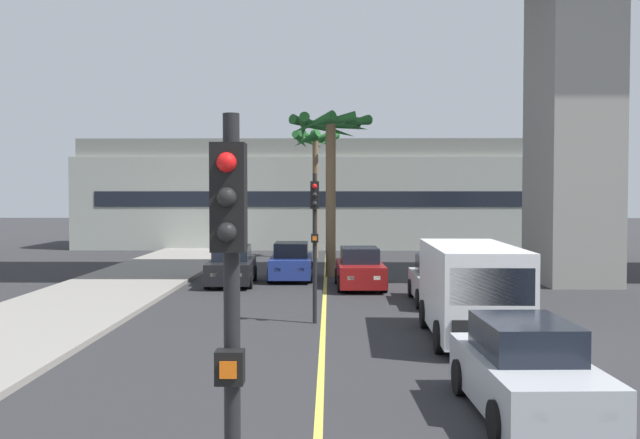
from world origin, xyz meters
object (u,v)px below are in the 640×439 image
car_queue_second (360,269)px  traffic_light_median_near (231,322)px  delivery_van (471,288)px  traffic_light_median_far (315,227)px  palm_tree_mid_median (316,150)px  car_queue_fifth (440,281)px  car_queue_fourth (232,267)px  car_queue_third (291,262)px  car_queue_front (526,372)px  palm_tree_near_median (330,144)px

car_queue_second → traffic_light_median_near: (-1.88, -22.47, 1.99)m
delivery_van → traffic_light_median_near: size_ratio=1.26×
traffic_light_median_far → palm_tree_mid_median: palm_tree_mid_median is taller
car_queue_second → car_queue_fifth: size_ratio=1.01×
car_queue_fifth → car_queue_fourth: bearing=148.3°
car_queue_second → car_queue_third: size_ratio=1.01×
car_queue_fourth → delivery_van: delivery_van is taller
car_queue_front → car_queue_third: size_ratio=1.01×
car_queue_front → traffic_light_median_far: bearing=113.7°
car_queue_third → car_queue_second: bearing=-44.8°
delivery_van → palm_tree_mid_median: 23.55m
traffic_light_median_far → palm_tree_near_median: palm_tree_near_median is taller
car_queue_front → palm_tree_mid_median: size_ratio=0.57×
car_queue_front → traffic_light_median_far: size_ratio=0.99×
traffic_light_median_near → palm_tree_mid_median: palm_tree_mid_median is taller
delivery_van → traffic_light_median_far: size_ratio=1.26×
car_queue_second → palm_tree_near_median: bearing=107.0°
car_queue_front → delivery_van: delivery_van is taller
car_queue_second → car_queue_fourth: bearing=169.3°
car_queue_fifth → delivery_van: 6.14m
delivery_van → traffic_light_median_far: traffic_light_median_far is taller
car_queue_second → traffic_light_median_near: bearing=-94.8°
car_queue_third → traffic_light_median_far: size_ratio=0.98×
car_queue_front → car_queue_second: 16.04m
car_queue_third → palm_tree_mid_median: 11.42m
palm_tree_near_median → palm_tree_mid_median: bearing=95.2°
car_queue_front → car_queue_fifth: 12.20m
car_queue_fifth → traffic_light_median_far: size_ratio=0.98×
car_queue_second → palm_tree_near_median: 6.41m
car_queue_second → palm_tree_mid_median: palm_tree_mid_median is taller
car_queue_third → traffic_light_median_far: traffic_light_median_far is taller
palm_tree_near_median → traffic_light_median_far: bearing=-92.2°
car_queue_third → palm_tree_near_median: palm_tree_near_median is taller
car_queue_second → car_queue_fifth: same height
car_queue_fifth → palm_tree_near_median: palm_tree_near_median is taller
car_queue_front → car_queue_third: 19.31m
car_queue_second → traffic_light_median_far: (-1.58, -7.64, 1.99)m
car_queue_second → car_queue_fourth: (-5.09, 0.96, 0.00)m
car_queue_second → car_queue_fourth: 5.18m
traffic_light_median_near → palm_tree_near_median: bearing=88.4°
traffic_light_median_far → palm_tree_mid_median: 20.74m
car_queue_third → car_queue_fifth: bearing=-50.8°
car_queue_fifth → car_queue_third: bearing=129.2°
palm_tree_mid_median → palm_tree_near_median: bearing=-84.8°
delivery_van → palm_tree_mid_median: bearing=100.7°
car_queue_front → car_queue_fifth: size_ratio=1.01×
car_queue_fourth → palm_tree_near_median: size_ratio=0.58×
palm_tree_near_median → palm_tree_mid_median: 9.14m
car_queue_second → palm_tree_mid_median: bearing=98.7°
car_queue_front → car_queue_fourth: size_ratio=1.00×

